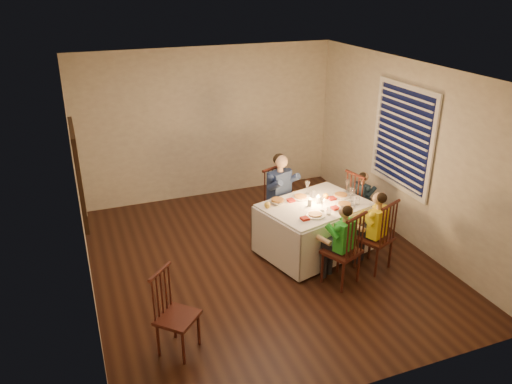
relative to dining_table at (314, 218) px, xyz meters
name	(u,v)px	position (x,y,z in m)	size (l,w,h in m)	color
ground	(262,260)	(-0.78, 0.03, -0.53)	(5.00, 5.00, 0.00)	black
wall_left	(79,200)	(-3.03, 0.03, 0.77)	(0.02, 5.00, 2.60)	beige
wall_right	(407,153)	(1.47, 0.03, 0.77)	(0.02, 5.00, 2.60)	beige
wall_back	(208,124)	(-0.78, 2.53, 0.77)	(4.50, 0.02, 2.60)	beige
ceiling	(263,72)	(-0.78, 0.03, 2.07)	(5.00, 5.00, 0.00)	white
dining_table	(314,218)	(0.00, 0.00, 0.00)	(1.66, 1.38, 0.72)	white
chair_adult	(280,231)	(-0.20, 0.72, -0.53)	(0.42, 0.40, 1.02)	#3A1310
chair_near_left	(339,282)	(-0.04, -0.82, -0.53)	(0.42, 0.40, 1.02)	#3A1310
chair_near_right	(371,267)	(0.55, -0.67, -0.53)	(0.42, 0.40, 1.02)	#3A1310
chair_end	(359,232)	(0.93, 0.25, -0.53)	(0.42, 0.40, 1.02)	#3A1310
chair_extra	(180,350)	(-2.26, -1.33, -0.53)	(0.39, 0.37, 0.95)	#3A1310
adult	(280,231)	(-0.20, 0.72, -0.53)	(0.46, 0.42, 1.26)	navy
child_green	(339,282)	(-0.04, -0.82, -0.53)	(0.37, 0.34, 1.10)	green
child_yellow	(371,267)	(0.55, -0.67, -0.53)	(0.38, 0.35, 1.11)	yellow
child_teal	(359,232)	(0.93, 0.25, -0.53)	(0.31, 0.29, 1.00)	#182C3E
setting_adult	(300,197)	(-0.10, 0.26, 0.22)	(0.26, 0.26, 0.02)	silver
setting_green	(315,215)	(-0.17, -0.33, 0.22)	(0.26, 0.26, 0.02)	silver
setting_yellow	(344,205)	(0.35, -0.19, 0.22)	(0.26, 0.26, 0.02)	silver
setting_teal	(341,196)	(0.47, 0.11, 0.22)	(0.26, 0.26, 0.02)	silver
candle_left	(310,203)	(-0.10, -0.03, 0.26)	(0.06, 0.06, 0.10)	white
candle_right	(318,200)	(0.05, 0.01, 0.26)	(0.06, 0.06, 0.10)	white
squash	(267,205)	(-0.66, 0.13, 0.26)	(0.09, 0.09, 0.09)	yellow
orange_fruit	(326,196)	(0.22, 0.11, 0.25)	(0.08, 0.08, 0.08)	#FFA215
serving_bowl	(278,202)	(-0.48, 0.20, 0.24)	(0.22, 0.22, 0.05)	silver
wall_mirror	(79,174)	(-3.00, 0.33, 0.97)	(0.06, 0.95, 1.15)	black
window_blinds	(402,138)	(1.43, 0.13, 0.97)	(0.07, 1.34, 1.54)	black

